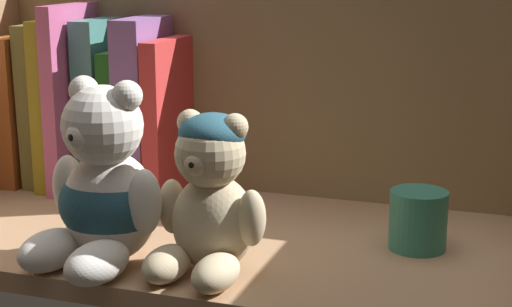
# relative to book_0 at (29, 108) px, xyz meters

# --- Properties ---
(shelf_board) EXTENTS (0.70, 0.32, 0.02)m
(shelf_board) POSITION_rel_book_0_xyz_m (0.32, -0.12, -0.10)
(shelf_board) COLOR #A87F5B
(shelf_board) RESTS_ON ground
(shelf_back_panel) EXTENTS (0.72, 0.01, 0.28)m
(shelf_back_panel) POSITION_rel_book_0_xyz_m (0.32, 0.04, 0.03)
(shelf_back_panel) COLOR olive
(shelf_back_panel) RESTS_ON ground
(book_0) EXTENTS (0.03, 0.12, 0.18)m
(book_0) POSITION_rel_book_0_xyz_m (0.00, 0.00, 0.00)
(book_0) COLOR #96491E
(book_0) RESTS_ON shelf_board
(book_1) EXTENTS (0.02, 0.11, 0.20)m
(book_1) POSITION_rel_book_0_xyz_m (0.03, 0.00, 0.01)
(book_1) COLOR brown
(book_1) RESTS_ON shelf_board
(book_2) EXTENTS (0.02, 0.13, 0.21)m
(book_2) POSITION_rel_book_0_xyz_m (0.05, 0.00, 0.01)
(book_2) COLOR olive
(book_2) RESTS_ON shelf_board
(book_3) EXTENTS (0.02, 0.15, 0.22)m
(book_3) POSITION_rel_book_0_xyz_m (0.08, 0.00, 0.02)
(book_3) COLOR #C15589
(book_3) RESTS_ON shelf_board
(book_4) EXTENTS (0.03, 0.09, 0.21)m
(book_4) POSITION_rel_book_0_xyz_m (0.10, 0.00, 0.01)
(book_4) COLOR teal
(book_4) RESTS_ON shelf_board
(book_5) EXTENTS (0.02, 0.09, 0.17)m
(book_5) POSITION_rel_book_0_xyz_m (0.14, 0.00, -0.01)
(book_5) COLOR #1E5F1C
(book_5) RESTS_ON shelf_board
(book_6) EXTENTS (0.04, 0.13, 0.21)m
(book_6) POSITION_rel_book_0_xyz_m (0.17, 0.00, 0.01)
(book_6) COLOR #895B9E
(book_6) RESTS_ON shelf_board
(book_7) EXTENTS (0.02, 0.14, 0.19)m
(book_7) POSITION_rel_book_0_xyz_m (0.20, 0.00, 0.00)
(book_7) COLOR red
(book_7) RESTS_ON shelf_board
(teddy_bear_larger) EXTENTS (0.13, 0.14, 0.17)m
(teddy_bear_larger) POSITION_rel_book_0_xyz_m (0.23, -0.23, -0.02)
(teddy_bear_larger) COLOR white
(teddy_bear_larger) RESTS_ON shelf_board
(teddy_bear_smaller) EXTENTS (0.11, 0.11, 0.15)m
(teddy_bear_smaller) POSITION_rel_book_0_xyz_m (0.34, -0.22, -0.02)
(teddy_bear_smaller) COLOR beige
(teddy_bear_smaller) RESTS_ON shelf_board
(pillar_candle) EXTENTS (0.06, 0.06, 0.06)m
(pillar_candle) POSITION_rel_book_0_xyz_m (0.50, -0.10, -0.06)
(pillar_candle) COLOR #2D7A66
(pillar_candle) RESTS_ON shelf_board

